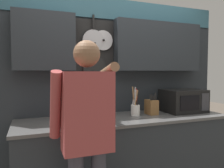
% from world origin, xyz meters
% --- Properties ---
extents(base_cabinet_counter, '(2.34, 0.67, 0.92)m').
position_xyz_m(base_cabinet_counter, '(0.00, -0.00, 0.46)').
color(base_cabinet_counter, '#23282D').
rests_on(base_cabinet_counter, ground_plane).
extents(back_wall_unit, '(2.91, 0.20, 2.30)m').
position_xyz_m(back_wall_unit, '(0.02, 0.30, 1.42)').
color(back_wall_unit, '#23282D').
rests_on(back_wall_unit, ground_plane).
extents(microwave, '(0.50, 0.37, 0.28)m').
position_xyz_m(microwave, '(0.81, 0.04, 1.06)').
color(microwave, black).
rests_on(microwave, base_cabinet_counter).
extents(knife_block, '(0.11, 0.15, 0.26)m').
position_xyz_m(knife_block, '(0.35, 0.05, 1.01)').
color(knife_block, brown).
rests_on(knife_block, base_cabinet_counter).
extents(utensil_crock, '(0.10, 0.10, 0.33)m').
position_xyz_m(utensil_crock, '(0.14, 0.05, 1.01)').
color(utensil_crock, white).
rests_on(utensil_crock, base_cabinet_counter).
extents(person, '(0.54, 0.65, 1.66)m').
position_xyz_m(person, '(-0.58, -0.55, 0.99)').
color(person, '#383842').
rests_on(person, ground_plane).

